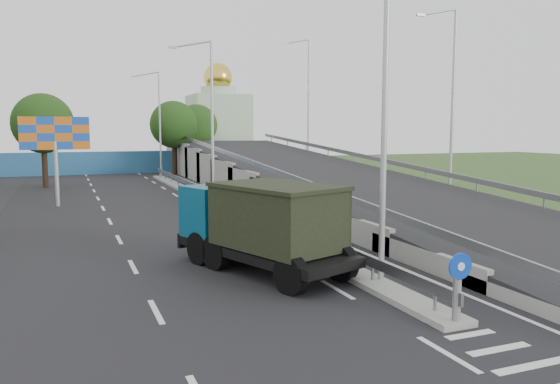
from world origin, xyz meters
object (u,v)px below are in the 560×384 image
lamp_post_mid (209,112)px  lamp_post_far (158,118)px  billboard (55,138)px  dump_truck (261,222)px  lamp_post_near (379,93)px  sign_bollard (458,287)px  church (219,125)px

lamp_post_mid → lamp_post_far: (0.00, 20.00, 0.00)m
billboard → dump_truck: (6.46, -19.03, -2.52)m
lamp_post_near → dump_truck: bearing=131.7°
lamp_post_far → dump_truck: size_ratio=1.39×
sign_bollard → lamp_post_mid: lamp_post_mid is taller
sign_bollard → church: 58.84m
lamp_post_near → lamp_post_mid: (0.00, 20.00, 0.00)m
lamp_post_near → billboard: size_ratio=1.83×
lamp_post_near → lamp_post_far: size_ratio=1.00×
lamp_post_near → church: bearing=79.6°
billboard → dump_truck: size_ratio=0.76×
lamp_post_mid → billboard: lamp_post_mid is taller
lamp_post_near → billboard: (-9.11, 22.00, -1.62)m
sign_bollard → lamp_post_mid: size_ratio=0.17×
sign_bollard → lamp_post_far: (0.11, 43.83, 4.77)m
dump_truck → church: bearing=56.2°
billboard → sign_bollard: bearing=-70.8°
lamp_post_near → church: size_ratio=0.73×
lamp_post_far → church: size_ratio=0.73×
dump_truck → sign_bollard: bearing=-89.5°
billboard → lamp_post_near: bearing=-67.5°
lamp_post_mid → lamp_post_near: bearing=-90.0°
church → dump_truck: 52.67m
sign_bollard → church: church is taller
church → dump_truck: church is taller
lamp_post_mid → dump_truck: lamp_post_mid is taller
lamp_post_far → church: 17.15m
lamp_post_mid → dump_truck: 17.72m
lamp_post_far → lamp_post_mid: bearing=-90.0°
lamp_post_near → dump_truck: size_ratio=1.39×
sign_bollard → dump_truck: dump_truck is taller
lamp_post_near → church: 54.90m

